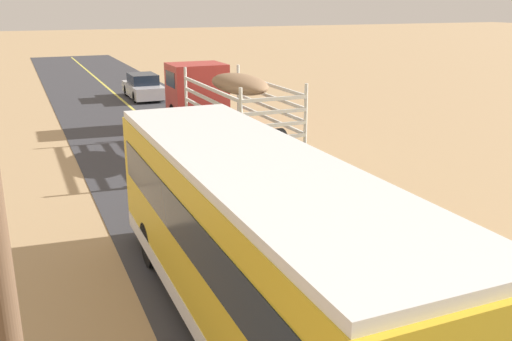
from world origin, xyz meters
name	(u,v)px	position (x,y,z in m)	size (l,w,h in m)	color
livestock_truck	(212,95)	(2.02, 19.06, 1.79)	(2.53, 9.70, 3.02)	#B2332D
bus	(254,240)	(-2.30, 4.21, 1.75)	(2.54, 10.00, 3.21)	gold
car_far	(143,87)	(1.35, 29.94, 0.69)	(1.80, 4.40, 1.46)	silver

